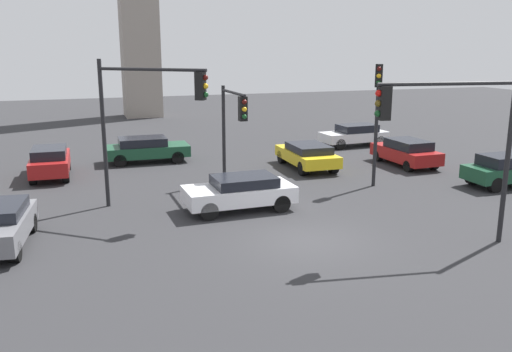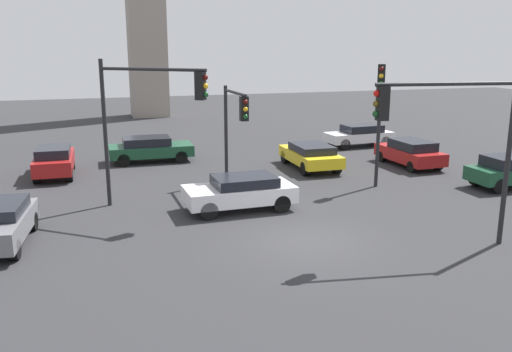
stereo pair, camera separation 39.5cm
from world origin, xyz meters
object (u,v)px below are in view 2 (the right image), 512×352
object	(u,v)px
traffic_light_3	(235,117)
car_3	(241,192)
traffic_light_0	(380,103)
car_1	(410,152)
traffic_light_2	(449,126)
car_2	(311,155)
car_6	(150,148)
car_0	(54,160)
car_4	(360,135)
traffic_light_1	(148,105)

from	to	relation	value
traffic_light_3	car_3	size ratio (longest dim) A/B	1.05
traffic_light_0	car_1	xyz separation A→B (m)	(3.91, 3.30, -3.07)
traffic_light_2	car_3	xyz separation A→B (m)	(-4.95, 5.79, -3.18)
traffic_light_2	car_2	xyz separation A→B (m)	(0.55, 11.75, -3.20)
car_3	car_6	bearing A→B (deg)	-78.73
traffic_light_2	car_6	size ratio (longest dim) A/B	1.18
car_6	car_3	bearing A→B (deg)	-76.32
car_0	car_4	distance (m)	18.34
car_3	car_4	bearing A→B (deg)	-136.62
car_4	car_0	bearing A→B (deg)	4.98
traffic_light_2	car_4	distance (m)	18.00
traffic_light_0	car_6	xyz separation A→B (m)	(-9.16, 8.60, -3.06)
traffic_light_1	traffic_light_2	xyz separation A→B (m)	(8.24, -6.74, -0.20)
traffic_light_1	car_4	size ratio (longest dim) A/B	1.33
car_2	car_3	distance (m)	8.11
traffic_light_3	car_6	size ratio (longest dim) A/B	0.99
traffic_light_1	traffic_light_3	world-z (taller)	traffic_light_1
traffic_light_1	traffic_light_0	bearing A→B (deg)	41.92
traffic_light_1	car_6	distance (m)	9.90
car_6	car_2	bearing A→B (deg)	-27.55
traffic_light_3	traffic_light_1	bearing A→B (deg)	-63.10
traffic_light_0	car_1	size ratio (longest dim) A/B	1.32
car_3	traffic_light_1	bearing A→B (deg)	-17.43
traffic_light_3	car_1	xyz separation A→B (m)	(10.15, 1.88, -2.50)
car_6	traffic_light_0	bearing A→B (deg)	-42.13
traffic_light_0	traffic_light_1	world-z (taller)	traffic_light_1
traffic_light_0	car_6	world-z (taller)	traffic_light_0
traffic_light_1	car_4	distance (m)	17.70
traffic_light_0	car_2	world-z (taller)	traffic_light_0
car_3	car_6	xyz separation A→B (m)	(-2.29, 10.20, 0.01)
traffic_light_2	traffic_light_3	distance (m)	9.84
car_0	car_6	xyz separation A→B (m)	(4.89, 2.03, -0.05)
traffic_light_1	traffic_light_3	size ratio (longest dim) A/B	1.28
traffic_light_1	car_2	xyz separation A→B (m)	(8.79, 5.01, -3.39)
traffic_light_0	car_3	distance (m)	7.70
traffic_light_1	car_6	bearing A→B (deg)	122.00
traffic_light_2	car_0	world-z (taller)	traffic_light_2
traffic_light_0	traffic_light_1	bearing A→B (deg)	-53.90
car_3	car_4	distance (m)	15.44
car_1	car_3	size ratio (longest dim) A/B	0.97
traffic_light_1	car_1	distance (m)	15.01
car_2	car_4	size ratio (longest dim) A/B	1.01
car_0	traffic_light_0	bearing A→B (deg)	-113.71
traffic_light_1	car_6	size ratio (longest dim) A/B	1.27
car_4	car_6	world-z (taller)	car_4
traffic_light_2	car_2	size ratio (longest dim) A/B	1.21
traffic_light_0	car_2	bearing A→B (deg)	-130.05
car_0	car_6	distance (m)	5.29
car_3	car_2	bearing A→B (deg)	-134.06
traffic_light_0	car_4	size ratio (longest dim) A/B	1.26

